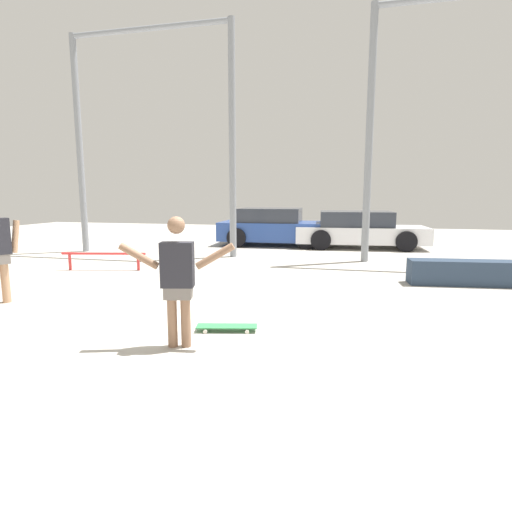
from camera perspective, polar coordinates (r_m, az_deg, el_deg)
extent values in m
plane|color=#B2ADA3|center=(5.93, -1.72, -9.33)|extent=(36.00, 36.00, 0.00)
cylinder|color=#8C664C|center=(5.00, -11.88, -8.50)|extent=(0.12, 0.12, 0.75)
cylinder|color=#8C664C|center=(4.97, -10.02, -8.55)|extent=(0.12, 0.12, 0.75)
cube|color=slate|center=(4.90, -11.06, -5.05)|extent=(0.36, 0.25, 0.16)
cube|color=#26262D|center=(4.83, -11.17, -1.21)|extent=(0.42, 0.27, 0.54)
sphere|color=#8C664C|center=(4.77, -11.34, 4.34)|extent=(0.21, 0.21, 0.21)
cylinder|color=#8C664C|center=(4.92, -16.37, -0.02)|extent=(0.48, 0.19, 0.32)
cylinder|color=#8C664C|center=(4.75, -5.86, -0.02)|extent=(0.48, 0.19, 0.32)
cube|color=#338C4C|center=(5.53, -4.19, -9.96)|extent=(0.85, 0.38, 0.01)
cylinder|color=silver|center=(5.62, -1.19, -10.05)|extent=(0.06, 0.04, 0.05)
cylinder|color=silver|center=(5.42, -1.28, -10.78)|extent=(0.06, 0.04, 0.05)
cylinder|color=silver|center=(5.67, -6.96, -9.95)|extent=(0.06, 0.04, 0.05)
cylinder|color=silver|center=(5.47, -7.27, -10.67)|extent=(0.06, 0.04, 0.05)
cube|color=#28384C|center=(9.39, 29.86, -2.14)|extent=(3.01, 0.78, 0.51)
cylinder|color=red|center=(10.48, -20.95, 0.32)|extent=(2.05, 0.47, 0.06)
cylinder|color=red|center=(10.86, -25.04, -0.74)|extent=(0.07, 0.07, 0.41)
cylinder|color=red|center=(10.21, -16.47, -0.83)|extent=(0.07, 0.07, 0.41)
cylinder|color=gray|center=(14.23, -23.90, 14.09)|extent=(0.20, 0.20, 6.69)
cylinder|color=gray|center=(11.97, -3.40, 15.95)|extent=(0.20, 0.20, 6.69)
cylinder|color=gray|center=(13.68, -15.19, 28.88)|extent=(5.04, 0.16, 0.16)
cylinder|color=gray|center=(11.50, 15.89, 15.94)|extent=(0.20, 0.20, 6.69)
cube|color=#284793|center=(14.72, 2.72, 3.60)|extent=(4.03, 1.98, 0.67)
cube|color=#2D333D|center=(14.70, 2.12, 5.88)|extent=(2.24, 1.77, 0.50)
cylinder|color=black|center=(15.50, 7.70, 3.12)|extent=(0.69, 0.24, 0.69)
cylinder|color=black|center=(13.71, 7.25, 2.40)|extent=(0.69, 0.24, 0.69)
cylinder|color=black|center=(15.84, -1.22, 3.32)|extent=(0.69, 0.24, 0.69)
cylinder|color=black|center=(14.09, -2.78, 2.63)|extent=(0.69, 0.24, 0.69)
cube|color=white|center=(14.48, 14.67, 3.02)|extent=(4.54, 2.07, 0.56)
cube|color=#2D333D|center=(14.42, 14.05, 5.19)|extent=(2.54, 1.79, 0.52)
cylinder|color=black|center=(15.53, 19.39, 2.70)|extent=(0.69, 0.27, 0.68)
cylinder|color=black|center=(13.86, 20.65, 1.96)|extent=(0.69, 0.27, 0.68)
cylinder|color=black|center=(15.27, 9.21, 2.99)|extent=(0.69, 0.27, 0.68)
cylinder|color=black|center=(13.56, 9.23, 2.28)|extent=(0.69, 0.27, 0.68)
cylinder|color=tan|center=(8.08, -32.22, -2.72)|extent=(0.13, 0.13, 0.84)
cylinder|color=tan|center=(8.03, -31.15, 2.40)|extent=(0.18, 0.20, 0.57)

